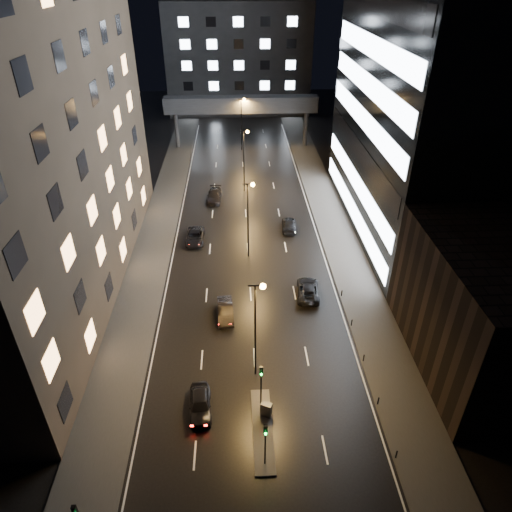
{
  "coord_description": "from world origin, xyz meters",
  "views": [
    {
      "loc": [
        -1.32,
        -21.27,
        31.55
      ],
      "look_at": [
        0.69,
        21.73,
        4.0
      ],
      "focal_mm": 32.0,
      "sensor_mm": 36.0,
      "label": 1
    }
  ],
  "objects_px": {
    "car_away_d": "(214,196)",
    "utility_cabinet": "(266,409)",
    "car_toward_b": "(289,225)",
    "car_toward_a": "(308,290)",
    "car_away_a": "(200,404)",
    "car_away_b": "(225,311)",
    "car_away_c": "(195,237)"
  },
  "relations": [
    {
      "from": "car_away_b",
      "to": "car_toward_b",
      "type": "relative_size",
      "value": 0.94
    },
    {
      "from": "car_toward_a",
      "to": "car_toward_b",
      "type": "height_order",
      "value": "car_toward_a"
    },
    {
      "from": "car_away_d",
      "to": "car_toward_b",
      "type": "xyz_separation_m",
      "value": [
        10.77,
        -9.87,
        -0.07
      ]
    },
    {
      "from": "car_away_b",
      "to": "utility_cabinet",
      "type": "bearing_deg",
      "value": -78.89
    },
    {
      "from": "car_toward_a",
      "to": "car_toward_b",
      "type": "bearing_deg",
      "value": -82.39
    },
    {
      "from": "car_away_b",
      "to": "car_toward_b",
      "type": "distance_m",
      "value": 20.5
    },
    {
      "from": "car_toward_a",
      "to": "car_toward_b",
      "type": "relative_size",
      "value": 1.07
    },
    {
      "from": "car_away_a",
      "to": "car_away_b",
      "type": "relative_size",
      "value": 0.98
    },
    {
      "from": "car_away_d",
      "to": "utility_cabinet",
      "type": "xyz_separation_m",
      "value": [
        5.49,
        -41.29,
        0.04
      ]
    },
    {
      "from": "car_away_d",
      "to": "car_toward_a",
      "type": "relative_size",
      "value": 1.03
    },
    {
      "from": "car_away_c",
      "to": "car_away_b",
      "type": "bearing_deg",
      "value": -74.59
    },
    {
      "from": "car_away_a",
      "to": "utility_cabinet",
      "type": "xyz_separation_m",
      "value": [
        5.46,
        -0.85,
        0.05
      ]
    },
    {
      "from": "car_away_b",
      "to": "utility_cabinet",
      "type": "xyz_separation_m",
      "value": [
        3.49,
        -12.89,
        0.06
      ]
    },
    {
      "from": "utility_cabinet",
      "to": "car_toward_b",
      "type": "bearing_deg",
      "value": 103.94
    },
    {
      "from": "car_away_b",
      "to": "car_toward_a",
      "type": "height_order",
      "value": "car_away_b"
    },
    {
      "from": "car_away_d",
      "to": "car_toward_a",
      "type": "xyz_separation_m",
      "value": [
        11.26,
        -25.09,
        -0.05
      ]
    },
    {
      "from": "car_away_c",
      "to": "car_away_d",
      "type": "bearing_deg",
      "value": 80.42
    },
    {
      "from": "car_away_a",
      "to": "car_toward_a",
      "type": "distance_m",
      "value": 19.02
    },
    {
      "from": "car_toward_b",
      "to": "car_away_a",
      "type": "bearing_deg",
      "value": 75.16
    },
    {
      "from": "car_toward_a",
      "to": "utility_cabinet",
      "type": "relative_size",
      "value": 3.92
    },
    {
      "from": "car_away_a",
      "to": "car_toward_b",
      "type": "relative_size",
      "value": 0.91
    },
    {
      "from": "car_away_b",
      "to": "car_away_c",
      "type": "distance_m",
      "value": 16.4
    },
    {
      "from": "car_away_c",
      "to": "car_toward_b",
      "type": "distance_m",
      "value": 13.27
    },
    {
      "from": "car_away_c",
      "to": "utility_cabinet",
      "type": "distance_m",
      "value": 29.75
    },
    {
      "from": "car_away_b",
      "to": "car_away_c",
      "type": "height_order",
      "value": "car_away_b"
    },
    {
      "from": "car_away_c",
      "to": "car_away_d",
      "type": "distance_m",
      "value": 12.75
    },
    {
      "from": "car_toward_b",
      "to": "car_toward_a",
      "type": "bearing_deg",
      "value": 96.39
    },
    {
      "from": "car_away_c",
      "to": "utility_cabinet",
      "type": "relative_size",
      "value": 3.9
    },
    {
      "from": "car_away_b",
      "to": "car_away_d",
      "type": "xyz_separation_m",
      "value": [
        -2.0,
        28.4,
        0.02
      ]
    },
    {
      "from": "car_away_b",
      "to": "car_away_d",
      "type": "relative_size",
      "value": 0.85
    },
    {
      "from": "utility_cabinet",
      "to": "car_toward_a",
      "type": "bearing_deg",
      "value": 93.85
    },
    {
      "from": "car_away_b",
      "to": "car_away_c",
      "type": "xyz_separation_m",
      "value": [
        -4.22,
        15.84,
        -0.03
      ]
    }
  ]
}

